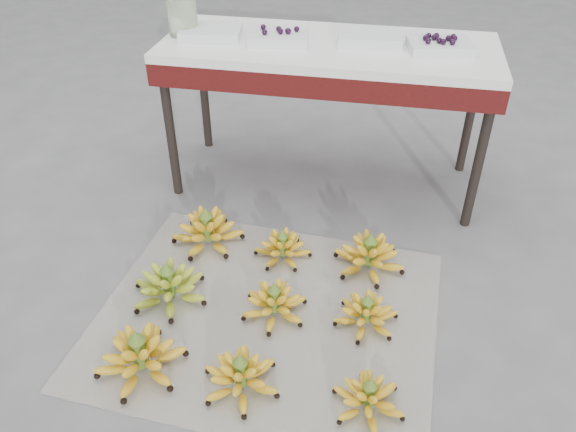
% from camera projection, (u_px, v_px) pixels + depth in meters
% --- Properties ---
extents(ground, '(60.00, 60.00, 0.00)m').
position_uv_depth(ground, '(278.00, 305.00, 2.17)').
color(ground, '#5B5B5D').
rests_on(ground, ground).
extents(newspaper_mat, '(1.31, 1.12, 0.01)m').
position_uv_depth(newspaper_mat, '(267.00, 316.00, 2.12)').
color(newspaper_mat, white).
rests_on(newspaper_mat, ground).
extents(bunch_front_left, '(0.35, 0.35, 0.18)m').
position_uv_depth(bunch_front_left, '(140.00, 356.00, 1.88)').
color(bunch_front_left, yellow).
rests_on(bunch_front_left, newspaper_mat).
extents(bunch_front_center, '(0.34, 0.34, 0.16)m').
position_uv_depth(bunch_front_center, '(241.00, 376.00, 1.82)').
color(bunch_front_center, yellow).
rests_on(bunch_front_center, newspaper_mat).
extents(bunch_front_right, '(0.31, 0.31, 0.14)m').
position_uv_depth(bunch_front_right, '(369.00, 398.00, 1.76)').
color(bunch_front_right, yellow).
rests_on(bunch_front_right, newspaper_mat).
extents(bunch_mid_left, '(0.39, 0.39, 0.18)m').
position_uv_depth(bunch_mid_left, '(169.00, 286.00, 2.16)').
color(bunch_mid_left, '#90AB33').
rests_on(bunch_mid_left, newspaper_mat).
extents(bunch_mid_center, '(0.29, 0.29, 0.15)m').
position_uv_depth(bunch_mid_center, '(274.00, 303.00, 2.10)').
color(bunch_mid_center, yellow).
rests_on(bunch_mid_center, newspaper_mat).
extents(bunch_mid_right, '(0.24, 0.24, 0.15)m').
position_uv_depth(bunch_mid_right, '(366.00, 314.00, 2.06)').
color(bunch_mid_right, yellow).
rests_on(bunch_mid_right, newspaper_mat).
extents(bunch_back_left, '(0.33, 0.33, 0.19)m').
position_uv_depth(bunch_back_left, '(208.00, 231.00, 2.44)').
color(bunch_back_left, yellow).
rests_on(bunch_back_left, newspaper_mat).
extents(bunch_back_center, '(0.26, 0.26, 0.14)m').
position_uv_depth(bunch_back_center, '(283.00, 248.00, 2.37)').
color(bunch_back_center, yellow).
rests_on(bunch_back_center, newspaper_mat).
extents(bunch_back_right, '(0.36, 0.36, 0.18)m').
position_uv_depth(bunch_back_right, '(369.00, 256.00, 2.31)').
color(bunch_back_right, yellow).
rests_on(bunch_back_right, newspaper_mat).
extents(vendor_table, '(1.50, 0.60, 0.72)m').
position_uv_depth(vendor_table, '(328.00, 61.00, 2.53)').
color(vendor_table, black).
rests_on(vendor_table, ground).
extents(tray_far_left, '(0.29, 0.23, 0.04)m').
position_uv_depth(tray_far_left, '(211.00, 33.00, 2.53)').
color(tray_far_left, silver).
rests_on(tray_far_left, vendor_table).
extents(tray_left, '(0.28, 0.22, 0.07)m').
position_uv_depth(tray_left, '(279.00, 37.00, 2.48)').
color(tray_left, silver).
rests_on(tray_left, vendor_table).
extents(tray_right, '(0.30, 0.23, 0.04)m').
position_uv_depth(tray_right, '(369.00, 38.00, 2.48)').
color(tray_right, silver).
rests_on(tray_right, vendor_table).
extents(tray_far_right, '(0.30, 0.24, 0.07)m').
position_uv_depth(tray_far_right, '(440.00, 45.00, 2.39)').
color(tray_far_right, silver).
rests_on(tray_far_right, vendor_table).
extents(glass_jar, '(0.18, 0.18, 0.17)m').
position_uv_depth(glass_jar, '(183.00, 16.00, 2.53)').
color(glass_jar, '#DBF5C3').
rests_on(glass_jar, vendor_table).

